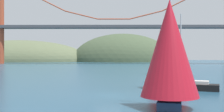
# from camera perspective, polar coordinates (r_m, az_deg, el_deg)

# --- Properties ---
(ground_plane) EXTENTS (360.00, 360.00, 0.00)m
(ground_plane) POSITION_cam_1_polar(r_m,az_deg,el_deg) (27.31, -0.59, -7.95)
(ground_plane) COLOR navy
(headland_left) EXTENTS (82.76, 44.00, 24.71)m
(headland_left) POSITION_cam_1_polar(r_m,az_deg,el_deg) (171.33, -18.31, -1.06)
(headland_left) COLOR #5B6647
(headland_left) RESTS_ON ground_plane
(headland_center) EXTENTS (58.73, 44.00, 32.11)m
(headland_center) POSITION_cam_1_polar(r_m,az_deg,el_deg) (162.13, 2.19, -1.12)
(headland_center) COLOR #425138
(headland_center) RESTS_ON ground_plane
(suspension_bridge) EXTENTS (134.94, 6.00, 40.70)m
(suspension_bridge) POSITION_cam_1_polar(r_m,az_deg,el_deg) (122.82, 0.35, 6.79)
(suspension_bridge) COLOR #A34228
(suspension_bridge) RESTS_ON ground_plane
(sailboat_red_spinnaker) EXTENTS (8.63, 6.30, 8.44)m
(sailboat_red_spinnaker) POSITION_cam_1_polar(r_m,az_deg,el_deg) (32.44, 11.47, 0.33)
(sailboat_red_spinnaker) COLOR black
(sailboat_red_spinnaker) RESTS_ON ground_plane
(sailboat_teal_sail) EXTENTS (5.91, 9.00, 10.78)m
(sailboat_teal_sail) POSITION_cam_1_polar(r_m,az_deg,el_deg) (55.99, 10.76, 1.74)
(sailboat_teal_sail) COLOR white
(sailboat_teal_sail) RESTS_ON ground_plane
(sailboat_crimson_sail) EXTENTS (5.08, 7.42, 8.46)m
(sailboat_crimson_sail) POSITION_cam_1_polar(r_m,az_deg,el_deg) (20.67, 11.63, 1.06)
(sailboat_crimson_sail) COLOR navy
(sailboat_crimson_sail) RESTS_ON ground_plane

